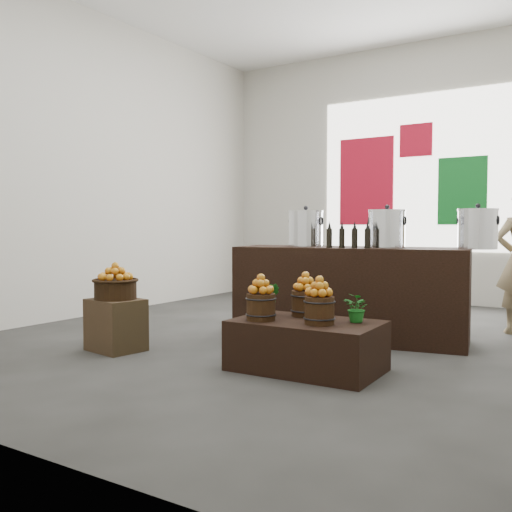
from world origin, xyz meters
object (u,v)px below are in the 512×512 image
Objects in this scene: counter at (350,293)px; stock_pot_center at (387,230)px; wicker_basket at (115,290)px; display_table at (307,346)px; stock_pot_left at (306,230)px; stock_pot_right at (478,230)px; crate at (116,325)px.

stock_pot_center is (0.37, 0.07, 0.66)m from counter.
display_table is (1.87, 0.30, -0.38)m from wicker_basket.
stock_pot_left is 1.00× the size of stock_pot_center.
stock_pot_center and stock_pot_right have the same top height.
stock_pot_left is (1.18, 1.61, 0.56)m from wicker_basket.
display_table is 2.11m from stock_pot_right.
counter is 6.47× the size of stock_pot_center.
stock_pot_left and stock_pot_center have the same top height.
counter is 6.47× the size of stock_pot_left.
counter is 6.47× the size of stock_pot_right.
stock_pot_center is at bearing 41.03° from wicker_basket.
stock_pot_center is at bearing 0.00° from counter.
counter is at bearing 45.67° from wicker_basket.
stock_pot_right reaches higher than wicker_basket.
stock_pot_left reaches higher than wicker_basket.
counter is 1.39m from stock_pot_right.
stock_pot_left is 1.71m from stock_pot_right.
stock_pot_left is (-0.69, 1.31, 0.94)m from display_table.
stock_pot_right is at bearing 33.74° from wicker_basket.
stock_pot_center reaches higher than counter.
stock_pot_right is at bearing 0.00° from counter.
crate is at bearing 0.00° from wicker_basket.
stock_pot_right is (1.21, 0.22, 0.66)m from counter.
display_table is 3.25× the size of stock_pot_center.
crate is at bearing -126.32° from stock_pot_left.
stock_pot_center is (0.15, 1.46, 0.94)m from display_table.
crate is 1.89m from display_table.
counter is at bearing -169.73° from stock_pot_right.
wicker_basket is 2.07m from stock_pot_left.
wicker_basket is 3.49m from stock_pot_right.
wicker_basket is at bearing 0.00° from crate.
display_table is 1.74m from stock_pot_center.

